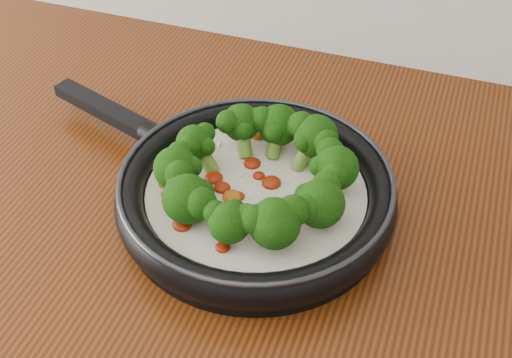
% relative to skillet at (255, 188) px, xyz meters
% --- Properties ---
extents(skillet, '(0.52, 0.40, 0.09)m').
position_rel_skillet_xyz_m(skillet, '(0.00, 0.00, 0.00)').
color(skillet, black).
rests_on(skillet, counter).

